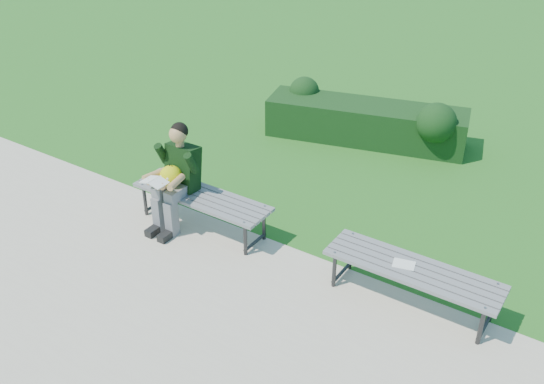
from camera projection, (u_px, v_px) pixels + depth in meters
ground at (263, 238)px, 7.34m from camera, size 80.00×80.00×0.00m
walkway at (166, 320)px, 6.07m from camera, size 30.00×3.50×0.02m
hedge at (369, 120)px, 9.53m from camera, size 3.20×1.53×0.87m
bench_left at (202, 199)px, 7.33m from camera, size 1.80×0.50×0.46m
bench_right at (413, 272)px, 6.09m from camera, size 1.80×0.50×0.46m
seated_boy at (176, 174)px, 7.25m from camera, size 0.56×0.76×1.31m
paper_sheet at (404, 264)px, 6.11m from camera, size 0.25×0.21×0.01m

